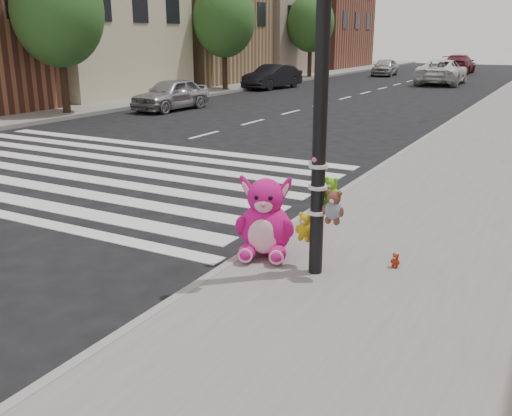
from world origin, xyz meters
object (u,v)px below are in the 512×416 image
Objects in this scene: signal_pole at (321,133)px; car_silver_far at (171,94)px; red_teddy at (396,260)px; car_dark_far at (273,77)px; car_white_near at (442,72)px; pink_bunny at (265,223)px.

signal_pole is 17.14m from car_silver_far.
signal_pole is at bearing -44.72° from car_silver_far.
car_silver_far reaches higher than red_teddy.
car_white_near reaches higher than car_dark_far.
car_dark_far is (-0.81, 10.38, 0.04)m from car_silver_far.
car_white_near is (7.63, 7.58, 0.08)m from car_dark_far.
car_white_near is at bearing 53.27° from car_dark_far.
car_white_near is (6.81, 17.96, 0.12)m from car_silver_far.
car_dark_far is (-12.41, 22.93, -1.15)m from signal_pole.
signal_pole is at bearing -53.12° from car_dark_far.
car_dark_far is at bearing 97.16° from pink_bunny.
car_white_near reaches higher than pink_bunny.
signal_pole reaches higher than car_silver_far.
signal_pole is at bearing 96.93° from car_white_near.
red_teddy is at bearing 98.57° from car_white_near.
car_silver_far is at bearing 132.73° from signal_pole.
pink_bunny is (-0.80, 0.19, -1.23)m from signal_pole.
car_silver_far is at bearing -77.06° from car_dark_far.
car_white_near reaches higher than car_silver_far.
pink_bunny is 25.53m from car_dark_far.
car_white_near is at bearing 77.59° from pink_bunny.
pink_bunny is 1.67m from red_teddy.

